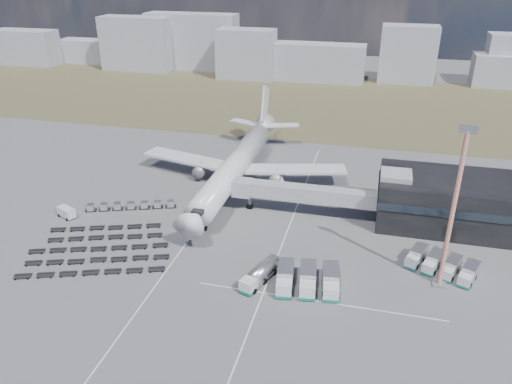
# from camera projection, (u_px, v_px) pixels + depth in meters

# --- Properties ---
(ground) EXTENTS (420.00, 420.00, 0.00)m
(ground) POSITION_uv_depth(u_px,v_px,m) (189.00, 254.00, 92.30)
(ground) COLOR #565659
(ground) RESTS_ON ground
(grass_strip) EXTENTS (420.00, 90.00, 0.01)m
(grass_strip) POSITION_uv_depth(u_px,v_px,m) (294.00, 101.00, 188.50)
(grass_strip) COLOR brown
(grass_strip) RESTS_ON ground
(lane_markings) EXTENTS (47.12, 110.00, 0.01)m
(lane_markings) POSITION_uv_depth(u_px,v_px,m) (244.00, 253.00, 92.77)
(lane_markings) COLOR silver
(lane_markings) RESTS_ON ground
(terminal) EXTENTS (30.40, 16.40, 11.00)m
(terminal) POSITION_uv_depth(u_px,v_px,m) (453.00, 201.00, 100.46)
(terminal) COLOR black
(terminal) RESTS_ON ground
(jet_bridge) EXTENTS (30.30, 3.80, 7.05)m
(jet_bridge) POSITION_uv_depth(u_px,v_px,m) (294.00, 192.00, 104.47)
(jet_bridge) COLOR #939399
(jet_bridge) RESTS_ON ground
(airliner) EXTENTS (51.59, 64.53, 17.62)m
(airliner) POSITION_uv_depth(u_px,v_px,m) (237.00, 163.00, 118.33)
(airliner) COLOR silver
(airliner) RESTS_ON ground
(skyline) EXTENTS (304.78, 26.80, 25.43)m
(skyline) POSITION_uv_depth(u_px,v_px,m) (285.00, 54.00, 223.62)
(skyline) COLOR #9A9BA8
(skyline) RESTS_ON ground
(fuel_tanker) EXTENTS (5.35, 9.71, 3.05)m
(fuel_tanker) POSITION_uv_depth(u_px,v_px,m) (260.00, 274.00, 83.92)
(fuel_tanker) COLOR silver
(fuel_tanker) RESTS_ON ground
(pushback_tug) EXTENTS (3.49, 2.11, 1.51)m
(pushback_tug) POSITION_uv_depth(u_px,v_px,m) (187.00, 228.00, 99.74)
(pushback_tug) COLOR silver
(pushback_tug) RESTS_ON ground
(utility_van) EXTENTS (4.59, 3.44, 2.24)m
(utility_van) POSITION_uv_depth(u_px,v_px,m) (66.00, 213.00, 104.70)
(utility_van) COLOR silver
(utility_van) RESTS_ON ground
(catering_truck) EXTENTS (3.91, 5.99, 2.55)m
(catering_truck) POSITION_uv_depth(u_px,v_px,m) (278.00, 182.00, 118.27)
(catering_truck) COLOR silver
(catering_truck) RESTS_ON ground
(service_trucks_near) EXTENTS (11.05, 8.90, 3.09)m
(service_trucks_near) POSITION_uv_depth(u_px,v_px,m) (308.00, 279.00, 82.27)
(service_trucks_near) COLOR silver
(service_trucks_near) RESTS_ON ground
(service_trucks_far) EXTENTS (12.79, 10.07, 2.50)m
(service_trucks_far) POSITION_uv_depth(u_px,v_px,m) (442.00, 265.00, 86.76)
(service_trucks_far) COLOR silver
(service_trucks_far) RESTS_ON ground
(uld_row) EXTENTS (18.67, 7.99, 1.50)m
(uld_row) POSITION_uv_depth(u_px,v_px,m) (131.00, 206.00, 108.09)
(uld_row) COLOR black
(uld_row) RESTS_ON ground
(baggage_dollies) EXTENTS (29.00, 24.58, 0.68)m
(baggage_dollies) POSITION_uv_depth(u_px,v_px,m) (99.00, 249.00, 93.26)
(baggage_dollies) COLOR black
(baggage_dollies) RESTS_ON ground
(floodlight_mast) EXTENTS (2.68, 2.17, 28.07)m
(floodlight_mast) POSITION_uv_depth(u_px,v_px,m) (453.00, 210.00, 77.77)
(floodlight_mast) COLOR #C93F20
(floodlight_mast) RESTS_ON ground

